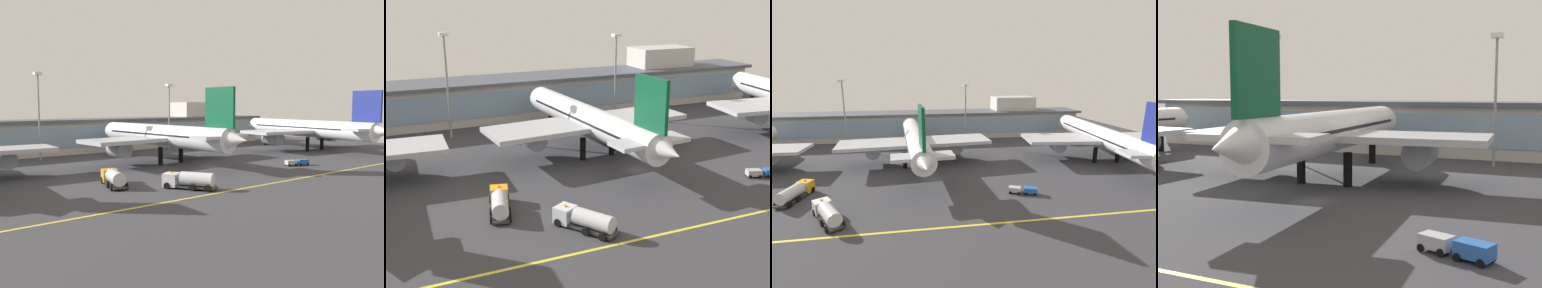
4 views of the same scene
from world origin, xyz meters
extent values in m
plane|color=#38383D|center=(0.00, 0.00, 0.00)|extent=(180.00, 180.00, 0.00)
cube|color=yellow|center=(0.00, -22.00, 0.01)|extent=(144.00, 0.50, 0.01)
cube|color=beige|center=(0.00, 46.31, 4.51)|extent=(119.24, 12.00, 9.02)
cube|color=#84A3BC|center=(0.00, 40.26, 4.96)|extent=(114.47, 0.20, 5.78)
cube|color=#4C515B|center=(0.00, 46.31, 9.42)|extent=(122.24, 14.00, 0.80)
cube|color=beige|center=(35.77, 48.31, 12.02)|extent=(16.00, 10.00, 6.00)
cone|color=silver|center=(-48.07, 33.58, 6.03)|extent=(4.79, 4.56, 4.59)
cylinder|color=#999EA8|center=(-38.51, 13.55, 3.52)|extent=(3.62, 5.23, 3.38)
cylinder|color=black|center=(-6.12, 8.93, 2.10)|extent=(1.10, 1.10, 4.21)
cylinder|color=black|center=(0.17, 9.44, 2.10)|extent=(1.10, 1.10, 4.21)
cylinder|color=black|center=(-4.61, 29.41, 2.10)|extent=(1.10, 1.10, 4.21)
cylinder|color=silver|center=(-3.26, 12.71, 6.58)|extent=(8.80, 44.40, 5.26)
cone|color=silver|center=(-5.16, 36.26, 6.58)|extent=(5.36, 5.12, 5.00)
cone|color=silver|center=(-1.33, -11.12, 6.97)|extent=(4.92, 6.13, 4.47)
cube|color=#84A3BC|center=(-4.89, 32.93, 7.50)|extent=(4.23, 3.99, 1.58)
cube|color=black|center=(-3.26, 12.71, 6.97)|extent=(8.28, 37.36, 0.42)
cube|color=#B7BAC1|center=(-3.26, 12.71, 5.92)|extent=(40.30, 13.74, 0.84)
cylinder|color=#999EA8|center=(-14.43, 13.40, 3.84)|extent=(4.13, 6.01, 3.68)
cylinder|color=#999EA8|center=(7.66, 15.18, 3.84)|extent=(4.13, 6.01, 3.68)
cube|color=#0C4C2D|center=(-1.70, -6.64, 13.42)|extent=(1.27, 7.97, 8.42)
cube|color=#B7BAC1|center=(-1.70, -6.64, 7.37)|extent=(13.01, 5.86, 0.67)
cylinder|color=black|center=(45.11, 5.33, 2.13)|extent=(1.10, 1.10, 4.26)
cylinder|color=black|center=(51.46, 4.59, 2.13)|extent=(1.10, 1.10, 4.26)
cylinder|color=black|center=(50.85, 27.17, 2.13)|extent=(1.10, 1.10, 4.26)
cylinder|color=white|center=(48.73, 8.82, 6.66)|extent=(10.87, 48.90, 5.33)
cone|color=white|center=(51.70, 34.55, 6.66)|extent=(5.58, 5.34, 5.06)
cube|color=#84A3BC|center=(51.30, 31.04, 7.59)|extent=(4.40, 4.16, 1.60)
cube|color=black|center=(48.73, 8.82, 7.06)|extent=(10.03, 41.18, 0.43)
cube|color=#B7BAC1|center=(48.73, 8.82, 5.99)|extent=(44.12, 16.53, 0.85)
cylinder|color=#999EA8|center=(36.95, 11.95, 3.89)|extent=(4.43, 6.71, 3.73)
cylinder|color=#999EA8|center=(60.91, 9.18, 3.89)|extent=(4.43, 6.71, 3.73)
cube|color=#B7BAC1|center=(46.27, -12.42, 7.46)|extent=(14.30, 6.89, 0.68)
cylinder|color=black|center=(-20.45, -14.47, 0.55)|extent=(0.83, 1.10, 1.10)
cylinder|color=black|center=(-18.23, -13.12, 0.55)|extent=(0.83, 1.10, 1.10)
cylinder|color=black|center=(-18.11, -18.31, 0.55)|extent=(0.83, 1.10, 1.10)
cylinder|color=black|center=(-15.89, -16.96, 0.55)|extent=(0.83, 1.10, 1.10)
cylinder|color=black|center=(-16.80, -20.46, 0.55)|extent=(0.83, 1.10, 1.10)
cylinder|color=black|center=(-14.58, -19.11, 0.55)|extent=(0.83, 1.10, 1.10)
cube|color=#2D2D33|center=(-17.09, -17.48, 0.45)|extent=(5.93, 7.67, 0.30)
cube|color=silver|center=(-19.20, -14.02, 1.40)|extent=(3.44, 3.35, 2.20)
cube|color=#84A3BC|center=(-19.20, -14.02, 1.88)|extent=(3.40, 3.38, 0.88)
cylinder|color=silver|center=(-16.81, -17.94, 1.75)|extent=(4.87, 5.96, 2.30)
cube|color=orange|center=(-19.20, -14.02, 2.62)|extent=(0.30, 0.40, 0.20)
cylinder|color=black|center=(20.59, -11.47, 0.30)|extent=(0.63, 0.39, 0.60)
cylinder|color=black|center=(20.09, -12.88, 0.30)|extent=(0.63, 0.39, 0.60)
cylinder|color=black|center=(18.88, -10.86, 0.30)|extent=(0.63, 0.39, 0.60)
cylinder|color=black|center=(18.37, -12.27, 0.30)|extent=(0.63, 0.39, 0.60)
cube|color=#235BB2|center=(19.48, -11.87, 0.85)|extent=(2.95, 2.29, 1.10)
cylinder|color=black|center=(17.61, -10.41, 0.30)|extent=(0.63, 0.37, 0.60)
cylinder|color=black|center=(17.10, -11.82, 0.30)|extent=(0.63, 0.37, 0.60)
cylinder|color=black|center=(16.03, -9.84, 0.30)|extent=(0.63, 0.37, 0.60)
cylinder|color=black|center=(15.52, -11.25, 0.30)|extent=(0.63, 0.37, 0.60)
cube|color=#A8A8B2|center=(16.56, -10.83, 0.80)|extent=(2.76, 2.22, 1.00)
cube|color=#2D2D33|center=(17.98, -11.33, 0.45)|extent=(0.60, 0.30, 0.08)
cylinder|color=black|center=(-26.70, -3.20, 0.55)|extent=(0.55, 1.14, 1.10)
cylinder|color=black|center=(-24.18, -3.81, 0.55)|extent=(0.55, 1.14, 1.10)
cylinder|color=black|center=(-27.76, -7.58, 0.55)|extent=(0.55, 1.14, 1.10)
cylinder|color=black|center=(-25.23, -8.19, 0.55)|extent=(0.55, 1.14, 1.10)
cylinder|color=black|center=(-28.35, -10.03, 0.55)|extent=(0.55, 1.14, 1.10)
cylinder|color=black|center=(-25.83, -10.64, 0.55)|extent=(0.55, 1.14, 1.10)
cube|color=#2D2D33|center=(-26.46, -7.71, 0.45)|extent=(4.05, 7.90, 0.30)
cube|color=orange|center=(-25.50, -3.77, 1.40)|extent=(3.08, 2.89, 2.20)
cube|color=#84A3BC|center=(-25.50, -3.77, 1.88)|extent=(3.00, 2.95, 0.88)
cylinder|color=silver|center=(-26.58, -8.23, 1.75)|extent=(3.55, 5.96, 2.30)
cube|color=orange|center=(-25.50, -3.77, 2.62)|extent=(0.30, 0.40, 0.20)
cylinder|color=gray|center=(13.95, 34.18, 9.90)|extent=(0.44, 0.44, 19.80)
cube|color=silver|center=(13.95, 34.18, 20.15)|extent=(1.80, 1.80, 0.70)
cylinder|color=gray|center=(-25.84, 33.75, 10.69)|extent=(0.44, 0.44, 21.38)
cube|color=silver|center=(-25.84, 33.75, 21.73)|extent=(1.80, 1.80, 0.70)
camera|label=1|loc=(-57.56, -68.57, 13.76)|focal=37.54mm
camera|label=2|loc=(-42.08, -69.84, 30.02)|focal=46.07mm
camera|label=3|loc=(-2.18, -61.56, 23.25)|focal=26.17mm
camera|label=4|loc=(25.41, -45.48, 11.59)|focal=46.63mm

